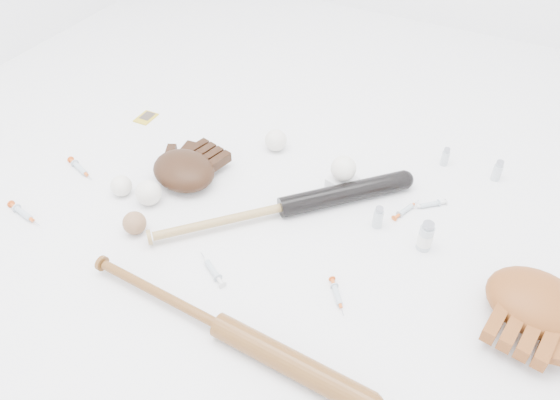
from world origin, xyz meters
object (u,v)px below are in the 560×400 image
at_px(bat_dark, 283,207).
at_px(bat_wood, 220,326).
at_px(pedestal, 342,184).
at_px(glove_dark, 184,170).

height_order(bat_dark, bat_wood, bat_dark).
distance_m(bat_wood, pedestal, 0.63).
relative_size(glove_dark, pedestal, 3.23).
relative_size(bat_wood, glove_dark, 3.27).
distance_m(glove_dark, pedestal, 0.50).
distance_m(bat_wood, glove_dark, 0.60).
xyz_separation_m(bat_wood, pedestal, (0.05, 0.63, -0.01)).
bearing_deg(pedestal, glove_dark, -157.16).
bearing_deg(bat_dark, bat_wood, -128.31).
xyz_separation_m(glove_dark, pedestal, (0.46, 0.19, -0.02)).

